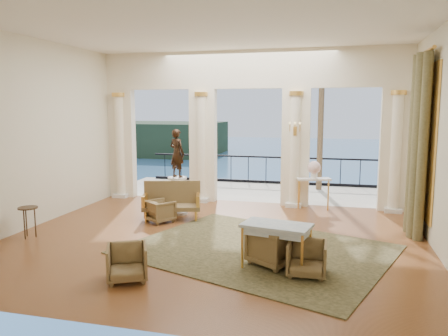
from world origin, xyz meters
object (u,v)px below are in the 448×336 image
(armchair_b, at_px, (307,257))
(side_table, at_px, (28,212))
(settee, at_px, (172,200))
(armchair_c, at_px, (273,244))
(armchair_a, at_px, (127,261))
(game_table, at_px, (277,229))
(armchair_d, at_px, (161,210))
(statue, at_px, (177,153))
(pedestal, at_px, (178,196))
(console_table, at_px, (314,183))

(armchair_b, bearing_deg, side_table, 172.71)
(settee, bearing_deg, armchair_c, -57.84)
(armchair_a, height_order, game_table, game_table)
(armchair_d, bearing_deg, armchair_c, 179.05)
(armchair_b, height_order, statue, statue)
(pedestal, relative_size, console_table, 1.02)
(pedestal, height_order, statue, statue)
(console_table, relative_size, side_table, 1.44)
(armchair_a, height_order, armchair_c, armchair_c)
(armchair_d, bearing_deg, armchair_a, 139.22)
(armchair_b, xyz_separation_m, console_table, (-0.14, 5.14, 0.39))
(game_table, relative_size, console_table, 1.31)
(pedestal, bearing_deg, statue, 0.00)
(game_table, height_order, pedestal, pedestal)
(settee, bearing_deg, pedestal, 78.35)
(settee, height_order, game_table, settee)
(armchair_d, height_order, game_table, game_table)
(armchair_d, xyz_separation_m, settee, (0.16, 0.38, 0.17))
(armchair_b, height_order, pedestal, pedestal)
(pedestal, distance_m, side_table, 3.76)
(settee, xyz_separation_m, pedestal, (-0.04, 0.54, 0.00))
(game_table, height_order, side_table, game_table)
(statue, bearing_deg, armchair_c, 157.35)
(armchair_c, xyz_separation_m, statue, (-3.03, 3.22, 1.26))
(armchair_c, relative_size, game_table, 0.60)
(armchair_c, bearing_deg, pedestal, -104.83)
(settee, xyz_separation_m, statue, (-0.04, 0.54, 1.17))
(armchair_b, bearing_deg, armchair_d, 144.22)
(armchair_d, height_order, console_table, console_table)
(settee, distance_m, side_table, 3.40)
(armchair_a, distance_m, pedestal, 4.60)
(armchair_c, height_order, settee, settee)
(settee, bearing_deg, console_table, 14.70)
(settee, height_order, statue, statue)
(statue, relative_size, console_table, 1.31)
(armchair_a, relative_size, pedestal, 0.66)
(armchair_a, relative_size, settee, 0.42)
(armchair_d, height_order, pedestal, pedestal)
(side_table, bearing_deg, statue, 49.69)
(statue, bearing_deg, side_table, 73.73)
(armchair_a, xyz_separation_m, side_table, (-3.21, 1.67, 0.26))
(armchair_a, height_order, armchair_b, armchair_b)
(armchair_c, height_order, statue, statue)
(console_table, bearing_deg, pedestal, -173.19)
(armchair_d, distance_m, pedestal, 0.94)
(settee, relative_size, side_table, 2.30)
(game_table, bearing_deg, armchair_b, -9.88)
(armchair_c, distance_m, console_table, 4.79)
(armchair_c, distance_m, side_table, 5.48)
(pedestal, distance_m, console_table, 3.85)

